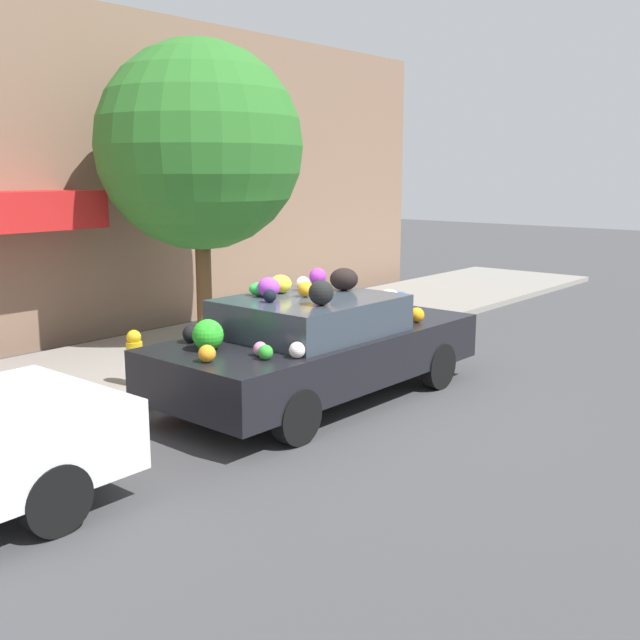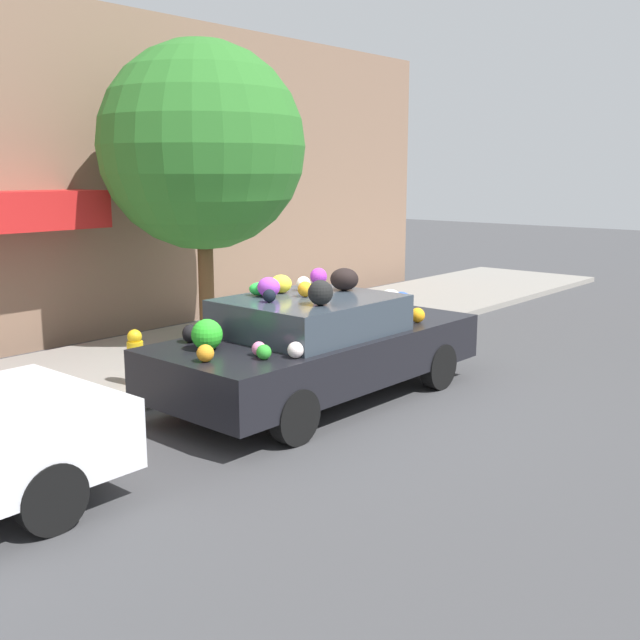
% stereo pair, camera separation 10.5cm
% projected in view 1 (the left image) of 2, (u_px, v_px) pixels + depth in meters
% --- Properties ---
extents(ground_plane, '(60.00, 60.00, 0.00)m').
position_uv_depth(ground_plane, '(312.00, 397.00, 9.21)').
color(ground_plane, '#424244').
extents(sidewalk_curb, '(24.00, 3.20, 0.11)m').
position_uv_depth(sidewalk_curb, '(172.00, 358.00, 10.90)').
color(sidewalk_curb, gray).
rests_on(sidewalk_curb, ground).
extents(building_facade, '(18.00, 1.20, 5.33)m').
position_uv_depth(building_facade, '(70.00, 177.00, 11.72)').
color(building_facade, '#846651').
rests_on(building_facade, ground).
extents(street_tree, '(3.11, 3.11, 4.53)m').
position_uv_depth(street_tree, '(200.00, 147.00, 11.19)').
color(street_tree, brown).
rests_on(street_tree, sidewalk_curb).
extents(fire_hydrant, '(0.20, 0.20, 0.70)m').
position_uv_depth(fire_hydrant, '(135.00, 358.00, 9.25)').
color(fire_hydrant, gold).
rests_on(fire_hydrant, sidewalk_curb).
extents(art_car, '(4.30, 1.90, 1.56)m').
position_uv_depth(art_car, '(318.00, 343.00, 8.98)').
color(art_car, black).
rests_on(art_car, ground).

